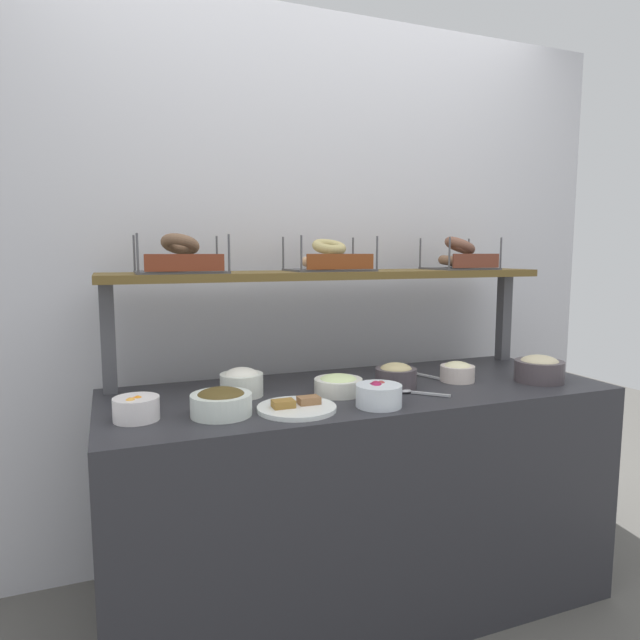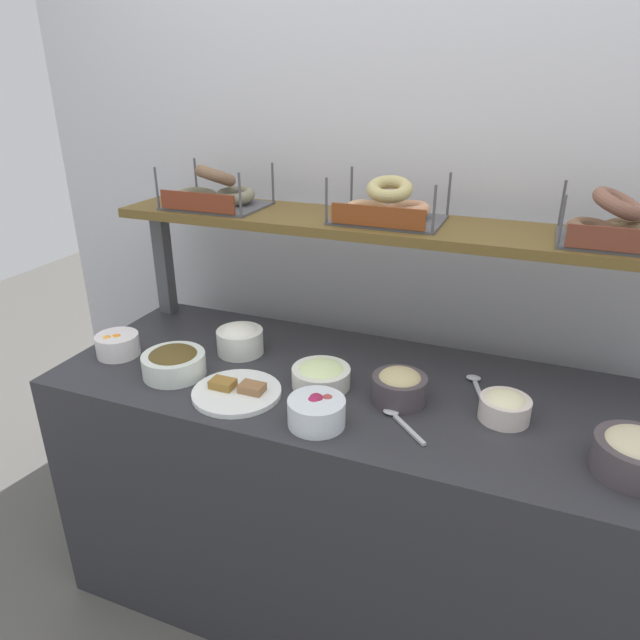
{
  "view_description": "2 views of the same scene",
  "coord_description": "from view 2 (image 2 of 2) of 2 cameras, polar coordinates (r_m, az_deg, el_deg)",
  "views": [
    {
      "loc": [
        -0.87,
        -1.81,
        1.36
      ],
      "look_at": [
        -0.13,
        0.1,
        1.1
      ],
      "focal_mm": 30.79,
      "sensor_mm": 36.0,
      "label": 1
    },
    {
      "loc": [
        0.43,
        -1.41,
        1.7
      ],
      "look_at": [
        -0.17,
        0.1,
        0.99
      ],
      "focal_mm": 31.96,
      "sensor_mm": 36.0,
      "label": 2
    }
  ],
  "objects": [
    {
      "name": "deli_counter",
      "position": [
        1.95,
        3.83,
        -17.42
      ],
      "size": [
        1.87,
        0.7,
        0.85
      ],
      "primitive_type": "cube",
      "color": "#2D2D33",
      "rests_on": "ground_plane"
    },
    {
      "name": "ground_plane",
      "position": [
        2.25,
        3.51,
        -25.65
      ],
      "size": [
        8.0,
        8.0,
        0.0
      ],
      "primitive_type": "plane",
      "color": "#595651"
    },
    {
      "name": "upper_shelf",
      "position": [
        1.79,
        7.3,
        9.25
      ],
      "size": [
        1.83,
        0.32,
        0.03
      ],
      "primitive_type": "cube",
      "color": "brown",
      "rests_on": "shelf_riser_left"
    },
    {
      "name": "bowl_hummus",
      "position": [
        1.61,
        7.95,
        -6.56
      ],
      "size": [
        0.15,
        0.15,
        0.1
      ],
      "color": "#463D43",
      "rests_on": "deli_counter"
    },
    {
      "name": "bagel_basket_poppy",
      "position": [
        2.0,
        -10.41,
        12.38
      ],
      "size": [
        0.32,
        0.25,
        0.15
      ],
      "color": "#4C4C51",
      "rests_on": "upper_shelf"
    },
    {
      "name": "back_wall",
      "position": [
        2.07,
        9.25,
        9.21
      ],
      "size": [
        3.07,
        0.06,
        2.4
      ],
      "primitive_type": "cube",
      "color": "silver",
      "rests_on": "ground_plane"
    },
    {
      "name": "serving_spoon_by_edge",
      "position": [
        1.54,
        7.9,
        -9.85
      ],
      "size": [
        0.14,
        0.13,
        0.01
      ],
      "color": "#B7B7BC",
      "rests_on": "deli_counter"
    },
    {
      "name": "serving_spoon_near_plate",
      "position": [
        1.75,
        15.36,
        -6.26
      ],
      "size": [
        0.08,
        0.17,
        0.01
      ],
      "color": "#B7B7BC",
      "rests_on": "deli_counter"
    },
    {
      "name": "bowl_chocolate_spread",
      "position": [
        1.79,
        -14.43,
        -4.09
      ],
      "size": [
        0.19,
        0.19,
        0.09
      ],
      "color": "white",
      "rests_on": "deli_counter"
    },
    {
      "name": "bowl_scallion_spread",
      "position": [
        1.68,
        0.11,
        -5.52
      ],
      "size": [
        0.17,
        0.17,
        0.07
      ],
      "color": "white",
      "rests_on": "deli_counter"
    },
    {
      "name": "bowl_beet_salad",
      "position": [
        1.5,
        -0.34,
        -9.08
      ],
      "size": [
        0.15,
        0.15,
        0.08
      ],
      "color": "white",
      "rests_on": "deli_counter"
    },
    {
      "name": "bowl_fruit_salad",
      "position": [
        1.97,
        -19.63,
        -2.33
      ],
      "size": [
        0.14,
        0.14,
        0.08
      ],
      "color": "white",
      "rests_on": "deli_counter"
    },
    {
      "name": "bowl_tuna_salad",
      "position": [
        1.51,
        29.08,
        -11.64
      ],
      "size": [
        0.19,
        0.19,
        0.11
      ],
      "color": "#4A4145",
      "rests_on": "deli_counter"
    },
    {
      "name": "bagel_basket_cinnamon_raisin",
      "position": [
        1.71,
        27.3,
        8.47
      ],
      "size": [
        0.27,
        0.25,
        0.15
      ],
      "color": "#4C4C51",
      "rests_on": "upper_shelf"
    },
    {
      "name": "shelf_riser_left",
      "position": [
        2.22,
        -15.38,
        5.65
      ],
      "size": [
        0.05,
        0.05,
        0.4
      ],
      "primitive_type": "cube",
      "color": "#4C4C51",
      "rests_on": "deli_counter"
    },
    {
      "name": "bowl_cream_cheese",
      "position": [
        1.88,
        -8.01,
        -1.86
      ],
      "size": [
        0.15,
        0.15,
        0.1
      ],
      "color": "white",
      "rests_on": "deli_counter"
    },
    {
      "name": "bowl_potato_salad",
      "position": [
        1.6,
        18.03,
        -8.22
      ],
      "size": [
        0.13,
        0.13,
        0.08
      ],
      "color": "silver",
      "rests_on": "deli_counter"
    },
    {
      "name": "serving_plate_white",
      "position": [
        1.66,
        -8.33,
        -7.1
      ],
      "size": [
        0.26,
        0.26,
        0.04
      ],
      "color": "white",
      "rests_on": "deli_counter"
    },
    {
      "name": "bagel_basket_sesame",
      "position": [
        1.78,
        6.8,
        11.17
      ],
      "size": [
        0.33,
        0.25,
        0.14
      ],
      "color": "#4C4C51",
      "rests_on": "upper_shelf"
    }
  ]
}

